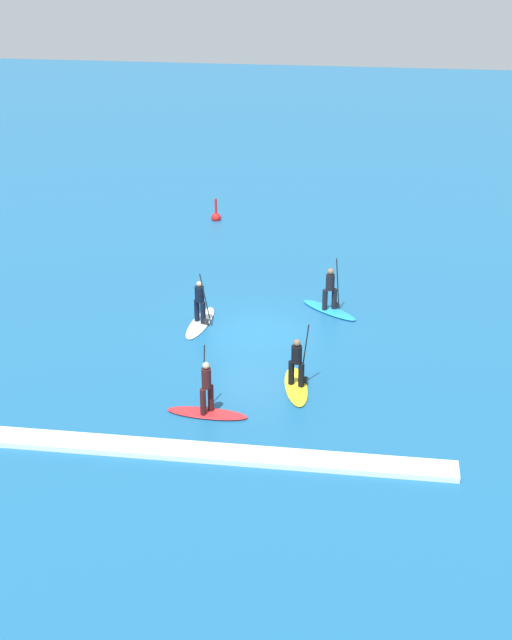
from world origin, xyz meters
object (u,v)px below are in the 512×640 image
surfer_on_red_board (207,402)px  surfer_on_yellow_board (296,376)px  surfer_on_white_board (200,312)px  marker_buoy (216,217)px  surfer_on_blue_board (330,300)px

surfer_on_red_board → surfer_on_yellow_board: bearing=-137.5°
surfer_on_white_board → surfer_on_red_board: bearing=18.6°
surfer_on_white_board → marker_buoy: size_ratio=2.42×
surfer_on_red_board → surfer_on_yellow_board: (2.64, 2.14, -0.01)m
surfer_on_blue_board → surfer_on_white_board: surfer_on_blue_board is taller
marker_buoy → surfer_on_blue_board: bearing=-58.4°
marker_buoy → surfer_on_yellow_board: bearing=-71.2°
surfer_on_red_board → surfer_on_white_board: 6.83m
surfer_on_blue_board → surfer_on_white_board: size_ratio=0.84×
surfer_on_red_board → marker_buoy: size_ratio=2.12×
surfer_on_yellow_board → surfer_on_white_board: size_ratio=0.93×
surfer_on_white_board → surfer_on_yellow_board: bearing=48.4°
surfer_on_red_board → marker_buoy: 19.27m
surfer_on_yellow_board → marker_buoy: bearing=8.2°
surfer_on_blue_board → surfer_on_white_board: bearing=-120.6°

